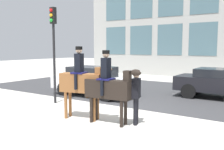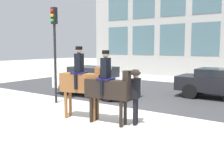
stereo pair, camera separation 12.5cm
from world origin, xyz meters
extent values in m
plane|color=beige|center=(0.00, 0.00, 0.00)|extent=(80.00, 80.00, 0.00)
cube|color=#38383A|center=(0.00, 4.75, 0.00)|extent=(22.48, 8.50, 0.01)
cube|color=slate|center=(-8.48, 12.83, 3.23)|extent=(2.26, 0.02, 2.71)
cube|color=slate|center=(-5.65, 12.83, 3.23)|extent=(2.26, 0.02, 2.71)
cube|color=slate|center=(-2.83, 12.83, 3.23)|extent=(2.26, 0.02, 2.71)
cube|color=slate|center=(0.00, 12.83, 3.23)|extent=(2.26, 0.02, 2.71)
cube|color=slate|center=(-8.48, 12.83, 6.62)|extent=(2.26, 0.02, 2.71)
cube|color=slate|center=(-5.65, 12.83, 6.62)|extent=(2.26, 0.02, 2.71)
cube|color=slate|center=(-2.83, 12.83, 6.62)|extent=(2.26, 0.02, 2.71)
cube|color=brown|center=(-0.51, -1.80, 1.29)|extent=(1.59, 0.78, 0.66)
cylinder|color=brown|center=(-0.01, -1.53, 0.48)|extent=(0.11, 0.11, 0.96)
cylinder|color=brown|center=(0.06, -1.83, 0.48)|extent=(0.11, 0.11, 0.96)
cylinder|color=brown|center=(-1.08, -1.78, 0.48)|extent=(0.11, 0.11, 0.96)
cylinder|color=brown|center=(-1.01, -2.08, 0.48)|extent=(0.11, 0.11, 0.96)
cube|color=brown|center=(0.15, -1.65, 1.62)|extent=(0.25, 0.28, 0.47)
cube|color=black|center=(0.03, -1.68, 1.64)|extent=(0.06, 0.09, 0.42)
ellipsoid|color=brown|center=(0.44, -1.58, 1.80)|extent=(0.39, 0.27, 0.21)
cube|color=silver|center=(0.54, -1.56, 1.82)|extent=(0.14, 0.08, 0.09)
cylinder|color=black|center=(-1.29, -1.99, 1.18)|extent=(0.09, 0.09, 0.55)
cube|color=#14144C|center=(-0.58, -1.82, 1.64)|extent=(0.56, 0.57, 0.05)
cube|color=black|center=(-0.58, -1.82, 1.99)|extent=(0.29, 0.36, 0.64)
sphere|color=#D1A889|center=(-0.58, -1.82, 2.43)|extent=(0.22, 0.22, 0.22)
cylinder|color=black|center=(-0.58, -1.82, 2.50)|extent=(0.24, 0.24, 0.12)
cylinder|color=black|center=(-0.64, -1.56, 1.35)|extent=(0.11, 0.11, 0.53)
cylinder|color=black|center=(-0.52, -2.08, 1.35)|extent=(0.11, 0.11, 0.53)
cube|color=black|center=(0.60, -1.75, 1.16)|extent=(1.61, 0.59, 0.61)
cylinder|color=black|center=(1.14, -1.54, 0.43)|extent=(0.11, 0.11, 0.86)
cylinder|color=black|center=(1.17, -1.85, 0.43)|extent=(0.11, 0.11, 0.86)
cylinder|color=black|center=(0.02, -1.65, 0.43)|extent=(0.11, 0.11, 0.86)
cylinder|color=black|center=(0.05, -1.96, 0.43)|extent=(0.11, 0.11, 0.86)
cube|color=black|center=(1.28, -1.68, 1.53)|extent=(0.22, 0.26, 0.55)
cube|color=#382314|center=(1.17, -1.69, 1.55)|extent=(0.05, 0.08, 0.49)
ellipsoid|color=black|center=(1.57, -1.65, 1.75)|extent=(0.36, 0.23, 0.21)
cube|color=silver|center=(1.68, -1.64, 1.77)|extent=(0.13, 0.06, 0.08)
cylinder|color=#382314|center=(-0.22, -1.83, 1.06)|extent=(0.09, 0.09, 0.55)
cube|color=#14144C|center=(0.52, -1.76, 1.49)|extent=(0.52, 0.52, 0.05)
cube|color=black|center=(0.52, -1.76, 1.85)|extent=(0.25, 0.34, 0.67)
sphere|color=#D1A889|center=(0.52, -1.76, 2.30)|extent=(0.22, 0.22, 0.22)
cylinder|color=black|center=(0.52, -1.76, 2.37)|extent=(0.24, 0.24, 0.12)
cylinder|color=black|center=(0.49, -1.49, 1.23)|extent=(0.11, 0.11, 0.49)
cylinder|color=black|center=(0.54, -2.03, 1.23)|extent=(0.11, 0.11, 0.49)
cylinder|color=black|center=(1.44, -1.42, 0.44)|extent=(0.13, 0.13, 0.89)
cylinder|color=black|center=(1.40, -1.27, 0.44)|extent=(0.13, 0.13, 0.89)
cube|color=black|center=(1.42, -1.34, 1.21)|extent=(0.31, 0.44, 0.65)
sphere|color=#D1A889|center=(1.42, -1.34, 1.63)|extent=(0.20, 0.20, 0.20)
cube|color=black|center=(1.20, -1.58, 1.39)|extent=(0.56, 0.22, 0.09)
cone|color=orange|center=(0.86, -1.66, 1.39)|extent=(0.19, 0.08, 0.04)
cube|color=silver|center=(-2.79, 1.87, 0.66)|extent=(4.53, 1.86, 0.65)
cube|color=black|center=(-2.91, 1.87, 1.26)|extent=(2.26, 1.63, 0.54)
cylinder|color=black|center=(-1.39, 1.02, 0.34)|extent=(0.68, 0.22, 0.68)
cylinder|color=black|center=(-1.39, 2.73, 0.34)|extent=(0.68, 0.22, 0.68)
cylinder|color=black|center=(-4.20, 1.02, 0.34)|extent=(0.68, 0.22, 0.68)
cylinder|color=black|center=(-4.20, 2.73, 0.34)|extent=(0.68, 0.22, 0.68)
cube|color=black|center=(2.92, 4.79, 0.72)|extent=(4.26, 1.95, 0.70)
cube|color=black|center=(2.81, 4.79, 1.28)|extent=(2.13, 1.71, 0.41)
cylinder|color=black|center=(1.60, 3.90, 0.37)|extent=(0.73, 0.23, 0.73)
cylinder|color=black|center=(1.60, 5.69, 0.37)|extent=(0.73, 0.23, 0.73)
cylinder|color=black|center=(-3.20, -0.51, 1.79)|extent=(0.11, 0.11, 3.57)
cube|color=black|center=(-3.20, -0.51, 3.93)|extent=(0.24, 0.19, 0.72)
sphere|color=red|center=(-3.20, -0.63, 4.15)|extent=(0.15, 0.15, 0.15)
sphere|color=orange|center=(-3.20, -0.63, 3.93)|extent=(0.15, 0.15, 0.15)
sphere|color=green|center=(-3.20, -0.63, 3.72)|extent=(0.15, 0.15, 0.15)
camera|label=1|loc=(5.18, -8.44, 2.50)|focal=40.00mm
camera|label=2|loc=(5.29, -8.37, 2.50)|focal=40.00mm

